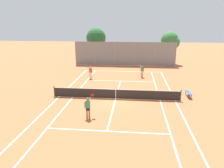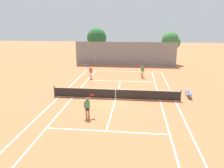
{
  "view_description": "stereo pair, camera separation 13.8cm",
  "coord_description": "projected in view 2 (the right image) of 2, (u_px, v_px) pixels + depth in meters",
  "views": [
    {
      "loc": [
        1.69,
        -19.34,
        6.98
      ],
      "look_at": [
        -0.5,
        1.5,
        1.0
      ],
      "focal_mm": 35.0,
      "sensor_mm": 36.0,
      "label": 1
    },
    {
      "loc": [
        1.83,
        -19.33,
        6.98
      ],
      "look_at": [
        -0.5,
        1.5,
        1.0
      ],
      "focal_mm": 35.0,
      "sensor_mm": 36.0,
      "label": 2
    }
  ],
  "objects": [
    {
      "name": "tennis_net",
      "position": [
        116.0,
        94.0,
        20.44
      ],
      "size": [
        12.0,
        0.1,
        1.07
      ],
      "color": "#474C47",
      "rests_on": "ground"
    },
    {
      "name": "loose_tennis_ball_0",
      "position": [
        178.0,
        144.0,
        12.83
      ],
      "size": [
        0.07,
        0.07,
        0.07
      ],
      "primitive_type": "sphere",
      "color": "#D1DB33",
      "rests_on": "ground"
    },
    {
      "name": "tree_behind_right",
      "position": [
        171.0,
        41.0,
        36.63
      ],
      "size": [
        3.13,
        2.91,
        5.47
      ],
      "color": "brown",
      "rests_on": "ground"
    },
    {
      "name": "courtside_bench",
      "position": [
        189.0,
        93.0,
        20.92
      ],
      "size": [
        0.36,
        1.5,
        0.47
      ],
      "color": "#33598C",
      "rests_on": "ground"
    },
    {
      "name": "player_near_side",
      "position": [
        87.0,
        106.0,
        16.24
      ],
      "size": [
        0.65,
        0.74,
        1.77
      ],
      "color": "#936B4C",
      "rests_on": "ground"
    },
    {
      "name": "loose_tennis_ball_1",
      "position": [
        124.0,
        103.0,
        19.4
      ],
      "size": [
        0.07,
        0.07,
        0.07
      ],
      "primitive_type": "sphere",
      "color": "#D1DB33",
      "rests_on": "ground"
    },
    {
      "name": "player_far_right",
      "position": [
        142.0,
        70.0,
        28.22
      ],
      "size": [
        0.82,
        0.7,
        1.77
      ],
      "color": "tan",
      "rests_on": "ground"
    },
    {
      "name": "ground_plane",
      "position": [
        116.0,
        99.0,
        20.58
      ],
      "size": [
        120.0,
        120.0,
        0.0
      ],
      "primitive_type": "plane",
      "color": "#BC663D"
    },
    {
      "name": "court_line_markings",
      "position": [
        116.0,
        99.0,
        20.58
      ],
      "size": [
        11.1,
        23.9,
        0.01
      ],
      "color": "white",
      "rests_on": "ground"
    },
    {
      "name": "loose_tennis_ball_2",
      "position": [
        139.0,
        95.0,
        21.57
      ],
      "size": [
        0.07,
        0.07,
        0.07
      ],
      "primitive_type": "sphere",
      "color": "#D1DB33",
      "rests_on": "ground"
    },
    {
      "name": "tree_behind_left",
      "position": [
        97.0,
        38.0,
        39.39
      ],
      "size": [
        3.51,
        3.51,
        5.96
      ],
      "color": "brown",
      "rests_on": "ground"
    },
    {
      "name": "back_fence",
      "position": [
        125.0,
        54.0,
        35.61
      ],
      "size": [
        16.49,
        0.08,
        3.89
      ],
      "color": "gray",
      "rests_on": "ground"
    },
    {
      "name": "player_far_left",
      "position": [
        91.0,
        72.0,
        27.56
      ],
      "size": [
        0.83,
        0.7,
        1.77
      ],
      "color": "#D8A884",
      "rests_on": "ground"
    }
  ]
}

